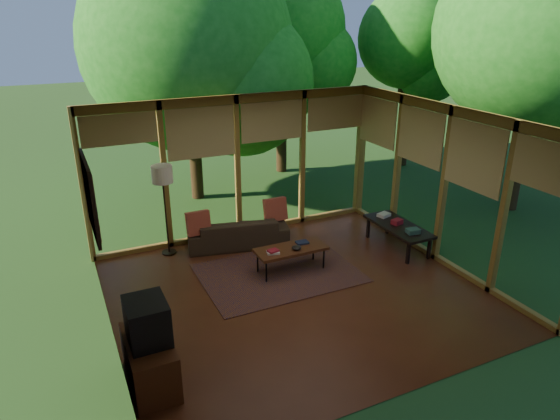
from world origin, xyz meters
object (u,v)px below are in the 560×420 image
sofa (238,232)px  floor_lamp (163,179)px  television (147,321)px  media_cabinet (150,362)px  side_console (398,227)px  coffee_table (291,250)px

sofa → floor_lamp: floor_lamp is taller
sofa → television: (-2.23, -3.08, 0.58)m
media_cabinet → side_console: (4.87, 1.72, 0.11)m
floor_lamp → coffee_table: bearing=-41.8°
television → floor_lamp: 3.47m
sofa → coffee_table: bearing=121.3°
media_cabinet → floor_lamp: size_ratio=0.61×
media_cabinet → coffee_table: 3.22m
media_cabinet → television: television is taller
floor_lamp → side_console: size_ratio=1.18×
media_cabinet → coffee_table: (2.70, 1.76, 0.09)m
floor_lamp → side_console: bearing=-22.0°
television → floor_lamp: size_ratio=0.33×
media_cabinet → floor_lamp: (0.99, 3.28, 1.11)m
sofa → floor_lamp: (-1.26, 0.21, 1.14)m
television → side_console: (4.85, 1.72, -0.44)m
sofa → side_console: bearing=165.0°
coffee_table → floor_lamp: bearing=138.2°
television → floor_lamp: bearing=73.5°
sofa → coffee_table: sofa is taller
sofa → television: television is taller
media_cabinet → floor_lamp: 3.60m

